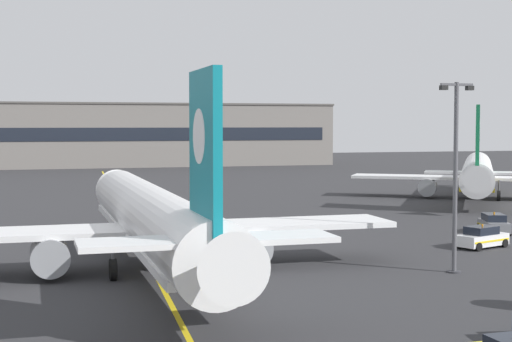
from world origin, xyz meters
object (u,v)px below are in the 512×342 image
(airliner_background, at_px, (477,173))
(service_car_fourth, at_px, (482,238))
(apron_lamp_post, at_px, (455,173))
(airliner_foreground, at_px, (152,219))
(safety_cone_by_nose_gear, at_px, (148,234))
(service_car_second, at_px, (494,224))

(airliner_background, xyz_separation_m, service_car_fourth, (-20.70, -33.91, -2.49))
(airliner_background, xyz_separation_m, apron_lamp_post, (-27.80, -42.02, 2.98))
(airliner_foreground, relative_size, safety_cone_by_nose_gear, 75.29)
(airliner_background, relative_size, service_car_fourth, 7.80)
(airliner_background, bearing_deg, service_car_fourth, -121.40)
(airliner_foreground, xyz_separation_m, service_car_fourth, (25.29, 2.85, -2.60))
(airliner_foreground, height_order, apron_lamp_post, apron_lamp_post)
(airliner_background, xyz_separation_m, service_car_second, (-15.28, -27.14, -2.49))
(service_car_second, height_order, safety_cone_by_nose_gear, service_car_second)
(airliner_foreground, height_order, safety_cone_by_nose_gear, airliner_foreground)
(apron_lamp_post, xyz_separation_m, safety_cone_by_nose_gear, (-16.18, 20.85, -5.98))
(safety_cone_by_nose_gear, bearing_deg, service_car_second, -11.75)
(airliner_background, distance_m, service_car_fourth, 39.80)
(service_car_fourth, relative_size, safety_cone_by_nose_gear, 8.30)
(airliner_background, height_order, service_car_fourth, airliner_background)
(service_car_fourth, bearing_deg, safety_cone_by_nose_gear, 151.33)
(apron_lamp_post, xyz_separation_m, service_car_second, (12.52, 14.88, -5.47))
(service_car_fourth, distance_m, safety_cone_by_nose_gear, 26.54)
(airliner_foreground, bearing_deg, airliner_background, 38.63)
(service_car_second, distance_m, service_car_fourth, 8.67)
(airliner_foreground, height_order, service_car_second, airliner_foreground)
(apron_lamp_post, bearing_deg, airliner_background, 56.51)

